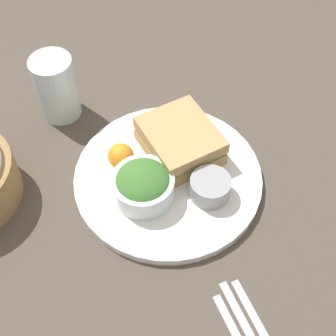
{
  "coord_description": "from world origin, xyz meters",
  "views": [
    {
      "loc": [
        -0.47,
        0.04,
        0.67
      ],
      "look_at": [
        0.0,
        0.0,
        0.04
      ],
      "focal_mm": 50.0,
      "sensor_mm": 36.0,
      "label": 1
    }
  ],
  "objects": [
    {
      "name": "ground_plane",
      "position": [
        0.0,
        0.0,
        0.0
      ],
      "size": [
        4.0,
        4.0,
        0.0
      ],
      "primitive_type": "plane",
      "color": "#4C4238"
    },
    {
      "name": "plate",
      "position": [
        0.0,
        0.0,
        0.01
      ],
      "size": [
        0.32,
        0.32,
        0.02
      ],
      "primitive_type": "cylinder",
      "color": "white",
      "rests_on": "ground_plane"
    },
    {
      "name": "salad_bowl",
      "position": [
        -0.04,
        0.04,
        0.04
      ],
      "size": [
        0.1,
        0.1,
        0.06
      ],
      "color": "white",
      "rests_on": "plate"
    },
    {
      "name": "sandwich",
      "position": [
        0.05,
        -0.03,
        0.04
      ],
      "size": [
        0.17,
        0.16,
        0.05
      ],
      "color": "tan",
      "rests_on": "plate"
    },
    {
      "name": "orange_wedge",
      "position": [
        0.03,
        0.08,
        0.04
      ],
      "size": [
        0.05,
        0.05,
        0.05
      ],
      "primitive_type": "sphere",
      "color": "orange",
      "rests_on": "plate"
    },
    {
      "name": "dressing_cup",
      "position": [
        -0.04,
        -0.07,
        0.03
      ],
      "size": [
        0.07,
        0.07,
        0.04
      ],
      "primitive_type": "cylinder",
      "color": "#99999E",
      "rests_on": "plate"
    },
    {
      "name": "drink_glass",
      "position": [
        0.18,
        0.19,
        0.06
      ],
      "size": [
        0.08,
        0.08,
        0.13
      ],
      "primitive_type": "cylinder",
      "color": "silver",
      "rests_on": "ground_plane"
    }
  ]
}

